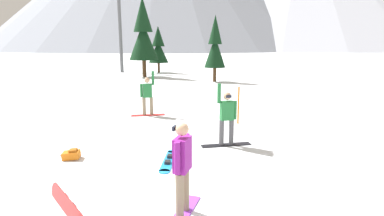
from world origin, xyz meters
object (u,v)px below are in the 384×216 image
Objects in this scene: snowboarder_foreground at (182,167)px; pine_tree_broad at (158,47)px; pine_tree_leaning at (215,46)px; ski_lift_tower at (120,19)px; loose_snowboard_near_right at (66,204)px; loose_snowboard_near_left at (169,160)px; pine_tree_slender at (143,34)px; backpack_orange at (71,155)px; snowboarder_midground at (227,117)px; trail_marker_pole at (238,105)px; snowboarder_background at (147,95)px.

pine_tree_broad reaches higher than snowboarder_foreground.
pine_tree_leaning is 13.02m from ski_lift_tower.
pine_tree_broad is at bearing 113.16° from loose_snowboard_near_right.
loose_snowboard_near_left is 17.97m from pine_tree_leaning.
loose_snowboard_near_right is at bearing -64.22° from pine_tree_slender.
loose_snowboard_near_left is at bearing 17.38° from backpack_orange.
snowboarder_midground reaches higher than trail_marker_pole.
pine_tree_slender reaches higher than loose_snowboard_near_right.
ski_lift_tower is (-13.19, 22.60, 5.50)m from backpack_orange.
backpack_orange is at bearing -84.09° from snowboarder_background.
ski_lift_tower is at bearing 125.43° from snowboarder_foreground.
snowboarder_background is at bearing -179.82° from trail_marker_pole.
loose_snowboard_near_left is (3.16, -4.61, -0.90)m from snowboarder_background.
backpack_orange is (-3.98, 1.54, -0.83)m from snowboarder_foreground.
backpack_orange is 0.07× the size of pine_tree_slender.
loose_snowboard_near_left is at bearing 120.43° from snowboarder_foreground.
pine_tree_leaning is 0.56× the size of ski_lift_tower.
pine_tree_leaning is (-5.25, 19.66, 1.97)m from snowboarder_foreground.
pine_tree_leaning reaches higher than snowboarder_foreground.
loose_snowboard_near_right is at bearing -49.96° from backpack_orange.
snowboarder_midground is 5.27m from loose_snowboard_near_right.
snowboarder_midground reaches higher than snowboarder_foreground.
backpack_orange is (0.56, -5.42, -0.80)m from snowboarder_background.
loose_snowboard_near_right is at bearing -111.16° from snowboarder_midground.
snowboarder_midground is 1.00× the size of snowboarder_background.
loose_snowboard_near_left is at bearing -121.56° from snowboarder_midground.
backpack_orange is at bearing -162.62° from loose_snowboard_near_left.
pine_tree_broad is 4.51m from pine_tree_slender.
snowboarder_midground is 4.65m from backpack_orange.
snowboarder_foreground reaches higher than trail_marker_pole.
loose_snowboard_near_right is (-2.13, -0.67, -0.81)m from snowboarder_foreground.
backpack_orange is at bearing -59.73° from ski_lift_tower.
snowboarder_background reaches higher than trail_marker_pole.
pine_tree_leaning reaches higher than trail_marker_pole.
ski_lift_tower reaches higher than loose_snowboard_near_right.
pine_tree_leaning is 7.47m from pine_tree_slender.
snowboarder_foreground is 0.36× the size of pine_tree_broad.
backpack_orange is 21.51m from pine_tree_slender.
pine_tree_leaning reaches higher than loose_snowboard_near_right.
loose_snowboard_near_right reaches higher than loose_snowboard_near_left.
trail_marker_pole is at bearing -55.08° from pine_tree_broad.
snowboarder_background is 20.22m from pine_tree_broad.
trail_marker_pole is at bearing -69.42° from pine_tree_leaning.
trail_marker_pole is (4.06, 0.01, -0.18)m from snowboarder_background.
pine_tree_broad reaches higher than loose_snowboard_near_right.
backpack_orange is 26.74m from ski_lift_tower.
loose_snowboard_near_right is 29.52m from ski_lift_tower.
snowboarder_foreground is at bearing -59.57° from loose_snowboard_near_left.
snowboarder_midground is at bearing -58.33° from pine_tree_broad.
snowboarder_background reaches higher than loose_snowboard_near_right.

